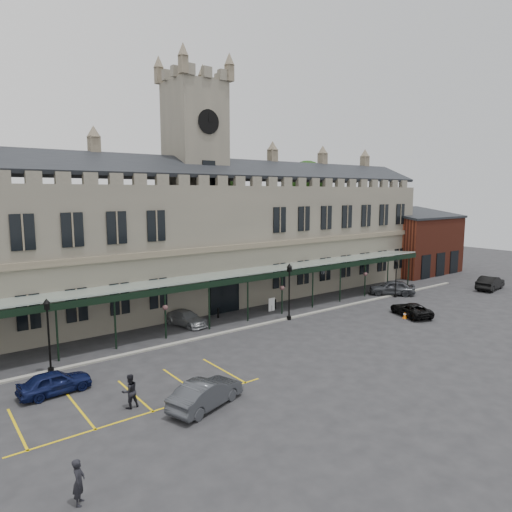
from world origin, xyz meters
TOP-DOWN VIEW (x-y plane):
  - ground at (0.00, 0.00)m, footprint 140.00×140.00m
  - station_building at (0.00, 15.91)m, footprint 60.00×10.36m
  - clock_tower at (0.00, 16.00)m, footprint 5.60×5.60m
  - canopy at (0.00, 7.46)m, footprint 50.00×4.10m
  - brick_annex at (34.00, 12.97)m, footprint 12.40×8.36m
  - kerb at (0.00, 5.50)m, footprint 60.00×0.40m
  - parking_markings at (-14.00, -1.50)m, footprint 16.00×6.00m
  - tree_behind_mid at (8.00, 25.00)m, footprint 6.00×6.00m
  - tree_behind_right at (24.00, 25.00)m, footprint 6.00×6.00m
  - lamp_post_left at (-16.92, 5.41)m, footprint 0.46×0.46m
  - lamp_post_mid at (3.21, 5.30)m, footprint 0.49×0.49m
  - lamp_post_right at (18.36, 4.91)m, footprint 0.40×0.40m
  - traffic_cone at (11.84, -0.82)m, footprint 0.39×0.39m
  - sign_board at (3.91, 8.63)m, footprint 0.74×0.07m
  - bollard_left at (-1.54, 9.68)m, footprint 0.16×0.16m
  - bollard_right at (4.72, 9.03)m, footprint 0.17×0.17m
  - car_left_a at (-17.49, 2.00)m, footprint 4.07×1.86m
  - car_left_b at (-11.50, -4.64)m, footprint 4.87×2.95m
  - car_taxi at (-5.00, 9.42)m, footprint 2.64×4.65m
  - car_van at (13.00, -0.64)m, footprint 3.45×4.91m
  - car_right_a at (19.00, 5.83)m, footprint 4.79×4.93m
  - car_right_b at (30.54, 0.51)m, footprint 5.23×2.45m
  - person_a at (-19.20, -8.40)m, footprint 0.68×0.77m
  - person_b at (-14.77, -2.27)m, footprint 0.95×0.77m

SIDE VIEW (x-z plane):
  - ground at x=0.00m, z-range 0.00..0.00m
  - parking_markings at x=-14.00m, z-range -0.01..0.01m
  - kerb at x=0.00m, z-range 0.00..0.12m
  - traffic_cone at x=11.84m, z-range -0.01..0.61m
  - bollard_left at x=-1.54m, z-range 0.00..0.89m
  - bollard_right at x=4.72m, z-range 0.00..0.96m
  - car_van at x=13.00m, z-range 0.00..1.24m
  - sign_board at x=3.91m, z-range -0.02..1.26m
  - car_taxi at x=-5.00m, z-range 0.00..1.27m
  - car_left_a at x=-17.49m, z-range 0.00..1.35m
  - car_left_b at x=-11.50m, z-range 0.00..1.52m
  - car_right_b at x=30.54m, z-range 0.00..1.66m
  - car_right_a at x=19.00m, z-range 0.00..1.67m
  - person_a at x=-19.20m, z-range 0.00..1.76m
  - person_b at x=-14.77m, z-range 0.00..1.86m
  - canopy at x=0.00m, z-range 0.25..4.55m
  - lamp_post_right at x=18.36m, z-range 0.39..4.60m
  - lamp_post_left at x=-16.92m, z-range 0.45..5.29m
  - lamp_post_mid at x=3.21m, z-range 0.48..5.63m
  - brick_annex at x=34.00m, z-range -0.46..8.77m
  - station_building at x=0.00m, z-range -2.18..15.12m
  - tree_behind_mid at x=8.00m, z-range 4.81..20.81m
  - tree_behind_right at x=24.00m, z-range 4.81..20.81m
  - clock_tower at x=0.00m, z-range 0.71..25.51m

